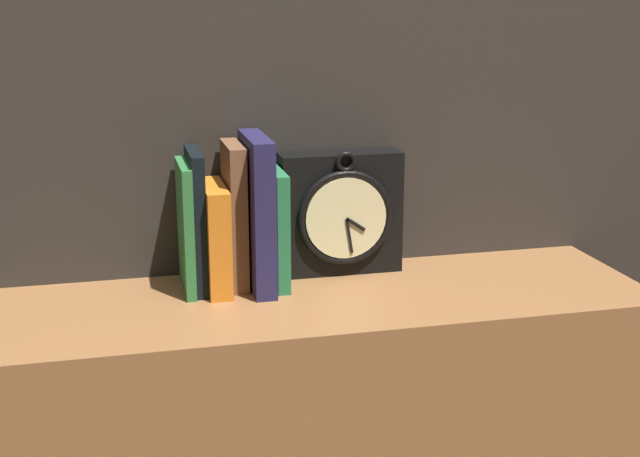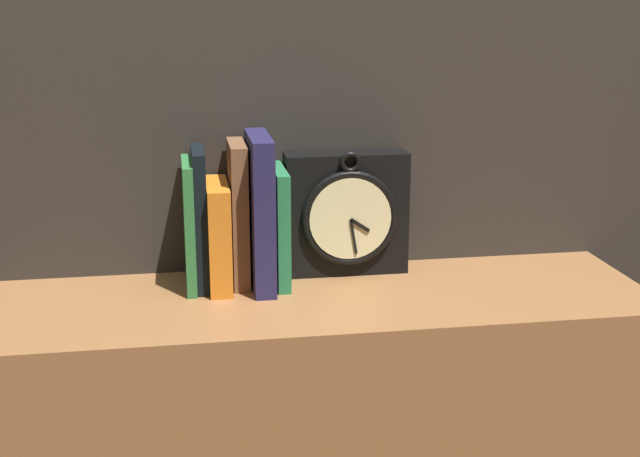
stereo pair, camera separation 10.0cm
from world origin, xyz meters
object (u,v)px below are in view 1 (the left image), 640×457
book_slot1_black (196,220)px  book_slot0_green (186,227)px  book_slot2_orange (215,237)px  clock (341,213)px  book_slot5_green (276,227)px  book_slot3_brown (235,215)px  book_slot4_navy (257,213)px

book_slot1_black → book_slot0_green: bearing=-170.3°
book_slot2_orange → clock: bearing=9.1°
book_slot2_orange → book_slot5_green: size_ratio=0.89×
book_slot0_green → book_slot3_brown: (0.08, 0.01, 0.01)m
book_slot5_green → clock: bearing=15.0°
clock → book_slot1_black: 0.25m
clock → book_slot5_green: 0.12m
book_slot0_green → book_slot5_green: book_slot0_green is taller
book_slot0_green → book_slot2_orange: book_slot0_green is taller
book_slot2_orange → book_slot3_brown: size_ratio=0.73×
book_slot1_black → book_slot4_navy: size_ratio=0.91×
book_slot2_orange → book_slot3_brown: bearing=19.7°
book_slot2_orange → book_slot4_navy: (0.07, -0.01, 0.04)m
book_slot0_green → book_slot4_navy: bearing=-6.5°
book_slot0_green → book_slot2_orange: bearing=-6.9°
book_slot2_orange → book_slot0_green: bearing=173.1°
book_slot1_black → book_slot4_navy: bearing=-9.4°
book_slot2_orange → book_slot5_green: bearing=1.9°
book_slot0_green → book_slot5_green: bearing=-0.8°
book_slot0_green → book_slot3_brown: 0.08m
book_slot0_green → book_slot4_navy: 0.12m
book_slot0_green → clock: bearing=6.4°
book_slot2_orange → book_slot5_green: (0.10, 0.00, 0.01)m
book_slot1_black → book_slot2_orange: book_slot1_black is taller
book_slot2_orange → book_slot3_brown: book_slot3_brown is taller
book_slot3_brown → book_slot0_green: bearing=-175.2°
book_slot1_black → book_slot3_brown: size_ratio=0.97×
book_slot3_brown → book_slot5_green: (0.07, -0.01, -0.02)m
book_slot2_orange → book_slot3_brown: 0.05m
book_slot3_brown → book_slot4_navy: 0.04m
clock → book_slot5_green: (-0.12, -0.03, -0.01)m
clock → book_slot0_green: 0.26m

